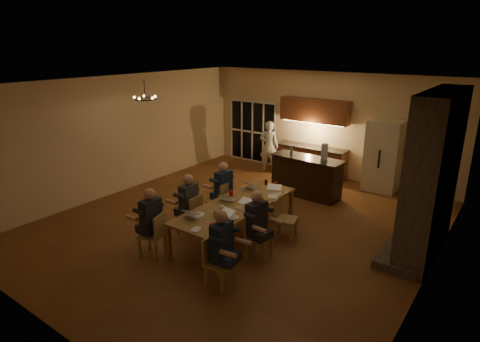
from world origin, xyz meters
name	(u,v)px	position (x,y,z in m)	size (l,w,h in m)	color
floor	(240,224)	(0.00, 0.00, 0.00)	(9.00, 9.00, 0.00)	brown
back_wall	(326,125)	(0.00, 4.52, 1.60)	(8.00, 0.04, 3.20)	beige
left_wall	(122,134)	(-4.02, 0.00, 1.60)	(0.04, 9.00, 3.20)	beige
right_wall	(438,197)	(4.02, 0.00, 1.60)	(0.04, 9.00, 3.20)	beige
ceiling	(240,82)	(0.00, 0.00, 3.22)	(8.00, 9.00, 0.04)	white
french_doors	(253,132)	(-2.70, 4.47, 1.05)	(1.86, 0.08, 2.10)	black
fireplace	(433,175)	(3.70, 1.20, 1.60)	(0.58, 2.50, 3.20)	#63594E
kitchenette	(312,138)	(-0.30, 4.20, 1.20)	(2.24, 0.68, 2.40)	brown
refrigerator	(383,156)	(1.90, 4.15, 1.00)	(0.90, 0.68, 2.00)	beige
dining_table	(236,220)	(0.30, -0.53, 0.38)	(1.10, 3.16, 0.75)	olive
bar_island	(306,177)	(0.38, 2.56, 0.54)	(1.97, 0.68, 1.08)	black
chair_left_near	(152,234)	(-0.55, -2.15, 0.45)	(0.44, 0.44, 0.89)	tan
chair_left_mid	(189,214)	(-0.62, -1.01, 0.45)	(0.44, 0.44, 0.89)	tan
chair_left_far	(218,200)	(-0.62, -0.01, 0.45)	(0.44, 0.44, 0.89)	tan
chair_right_near	(220,263)	(1.20, -2.20, 0.45)	(0.44, 0.44, 0.89)	tan
chair_right_mid	(259,237)	(1.19, -1.00, 0.45)	(0.44, 0.44, 0.89)	tan
chair_right_far	(286,219)	(1.20, 0.03, 0.45)	(0.44, 0.44, 0.89)	tan
person_left_near	(151,222)	(-0.59, -2.10, 0.69)	(0.60, 0.60, 1.38)	#252830
person_right_near	(222,248)	(1.18, -2.13, 0.69)	(0.60, 0.60, 1.38)	#1D2F49
person_left_mid	(189,205)	(-0.58, -1.05, 0.69)	(0.60, 0.60, 1.38)	#33383C
person_right_mid	(256,225)	(1.14, -1.02, 0.69)	(0.60, 0.60, 1.38)	#252830
person_left_far	(224,190)	(-0.54, 0.09, 0.69)	(0.60, 0.60, 1.38)	#1D2F49
standing_person	(269,147)	(-1.57, 3.74, 0.84)	(0.61, 0.40, 1.68)	silver
chandelier	(145,99)	(-2.36, -0.52, 2.75)	(0.54, 0.54, 0.03)	black
laptop_a	(194,211)	(0.01, -1.53, 0.86)	(0.32, 0.28, 0.23)	silver
laptop_b	(223,214)	(0.57, -1.31, 0.86)	(0.32, 0.28, 0.23)	silver
laptop_c	(228,195)	(0.01, -0.45, 0.86)	(0.32, 0.28, 0.23)	silver
laptop_d	(244,203)	(0.57, -0.64, 0.86)	(0.32, 0.28, 0.23)	silver
laptop_e	(253,183)	(0.03, 0.50, 0.86)	(0.32, 0.28, 0.23)	silver
laptop_f	(273,189)	(0.62, 0.44, 0.86)	(0.32, 0.28, 0.23)	silver
mug_front	(222,208)	(0.27, -0.97, 0.80)	(0.09, 0.09, 0.10)	white
mug_mid	(256,195)	(0.42, 0.05, 0.80)	(0.07, 0.07, 0.10)	white
mug_back	(243,189)	(-0.05, 0.20, 0.80)	(0.08, 0.08, 0.10)	white
redcup_near	(212,226)	(0.66, -1.77, 0.81)	(0.09, 0.09, 0.12)	red
redcup_mid	(231,193)	(-0.08, -0.21, 0.81)	(0.09, 0.09, 0.12)	red
redcup_far	(276,185)	(0.43, 0.86, 0.81)	(0.08, 0.08, 0.12)	red
can_silver	(215,213)	(0.33, -1.28, 0.81)	(0.07, 0.07, 0.12)	#B2B2B7
can_cola	(266,182)	(0.15, 0.87, 0.81)	(0.07, 0.07, 0.12)	#3F0F0C
can_right	(263,201)	(0.74, -0.19, 0.81)	(0.07, 0.07, 0.12)	#B2B2B7
plate_near	(233,217)	(0.66, -1.14, 0.76)	(0.24, 0.24, 0.02)	white
plate_left	(199,214)	(0.04, -1.42, 0.76)	(0.23, 0.23, 0.02)	white
plate_far	(273,197)	(0.73, 0.27, 0.76)	(0.27, 0.27, 0.02)	white
notepad	(196,229)	(0.44, -1.94, 0.76)	(0.15, 0.21, 0.01)	white
bar_bottle	(291,149)	(-0.16, 2.64, 1.20)	(0.08, 0.08, 0.24)	#99999E
bar_blender	(324,152)	(0.84, 2.59, 1.30)	(0.14, 0.14, 0.43)	silver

